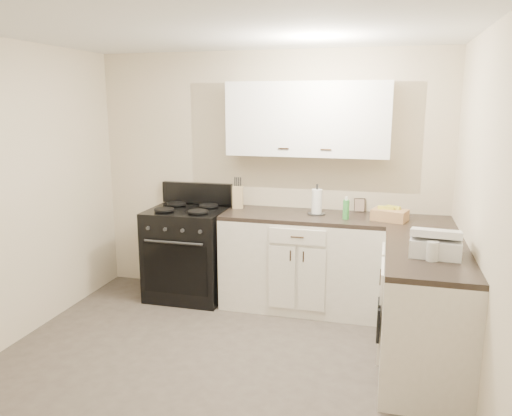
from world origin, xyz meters
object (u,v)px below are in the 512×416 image
(stove, at_px, (188,254))
(countertop_grill, at_px, (435,246))
(paper_towel, at_px, (317,202))
(knife_block, at_px, (238,197))
(wicker_basket, at_px, (390,215))

(stove, relative_size, countertop_grill, 2.75)
(paper_towel, bearing_deg, knife_block, 174.42)
(knife_block, xyz_separation_m, countertop_grill, (1.81, -1.16, -0.05))
(knife_block, bearing_deg, countertop_grill, -44.88)
(stove, relative_size, knife_block, 4.13)
(wicker_basket, height_order, countertop_grill, countertop_grill)
(stove, height_order, countertop_grill, countertop_grill)
(knife_block, height_order, wicker_basket, knife_block)
(stove, distance_m, paper_towel, 1.45)
(paper_towel, distance_m, countertop_grill, 1.47)
(stove, xyz_separation_m, paper_towel, (1.31, 0.07, 0.60))
(knife_block, relative_size, countertop_grill, 0.67)
(knife_block, distance_m, wicker_basket, 1.51)
(knife_block, height_order, countertop_grill, knife_block)
(stove, distance_m, knife_block, 0.79)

